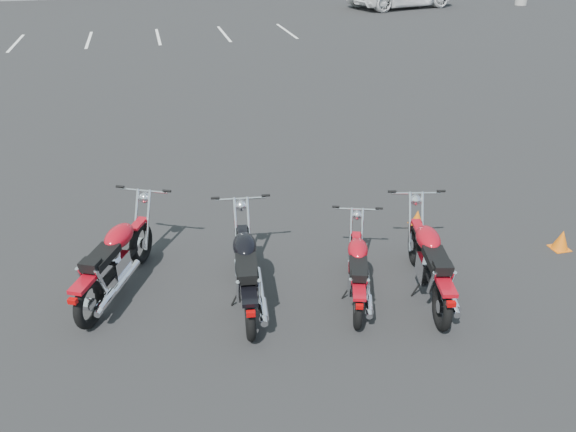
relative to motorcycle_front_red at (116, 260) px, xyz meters
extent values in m
plane|color=black|center=(2.40, -0.15, -0.51)|extent=(120.00, 120.00, 0.00)
torus|color=black|center=(0.34, 0.72, -0.19)|extent=(0.39, 0.64, 0.65)
cylinder|color=silver|center=(0.34, 0.72, -0.19)|extent=(0.17, 0.20, 0.17)
torus|color=black|center=(-0.35, -0.70, -0.19)|extent=(0.39, 0.64, 0.65)
cylinder|color=silver|center=(-0.35, -0.70, -0.19)|extent=(0.17, 0.20, 0.17)
cube|color=black|center=(-0.01, 0.01, -0.14)|extent=(0.59, 1.08, 0.07)
cube|color=silver|center=(-0.03, -0.04, -0.08)|extent=(0.45, 0.50, 0.33)
cylinder|color=silver|center=(-0.03, -0.04, 0.12)|extent=(0.31, 0.34, 0.29)
ellipsoid|color=#A20A16|center=(0.08, 0.19, 0.27)|extent=(0.57, 0.71, 0.28)
cube|color=black|center=(-0.15, -0.28, 0.25)|extent=(0.51, 0.66, 0.11)
cube|color=black|center=(-0.26, -0.53, 0.29)|extent=(0.30, 0.28, 0.13)
cube|color=#A20A16|center=(-0.36, -0.72, 0.15)|extent=(0.37, 0.50, 0.05)
cube|color=#A20A16|center=(0.34, 0.72, 0.15)|extent=(0.29, 0.39, 0.04)
cylinder|color=silver|center=(-0.16, -0.61, 0.08)|extent=(0.14, 0.20, 0.43)
cylinder|color=silver|center=(-0.39, -0.49, 0.08)|extent=(0.14, 0.20, 0.43)
cylinder|color=silver|center=(0.01, -0.36, -0.21)|extent=(0.61, 1.12, 0.14)
cylinder|color=silver|center=(-0.14, -0.67, -0.19)|extent=(0.28, 0.40, 0.14)
cylinder|color=silver|center=(0.48, 0.80, 0.16)|extent=(0.23, 0.41, 0.86)
cylinder|color=silver|center=(0.30, 0.88, 0.16)|extent=(0.23, 0.41, 0.86)
sphere|color=silver|center=(0.47, 1.00, 0.44)|extent=(0.23, 0.23, 0.17)
cylinder|color=silver|center=(0.48, 1.02, 0.55)|extent=(0.70, 0.36, 0.03)
cylinder|color=black|center=(0.81, 0.83, 0.60)|extent=(0.13, 0.09, 0.04)
cylinder|color=black|center=(0.12, 1.16, 0.60)|extent=(0.13, 0.09, 0.04)
cylinder|color=black|center=(-0.19, -0.02, -0.35)|extent=(0.17, 0.10, 0.33)
cube|color=#990505|center=(-0.48, -0.97, 0.08)|extent=(0.13, 0.11, 0.07)
torus|color=black|center=(1.82, 0.10, -0.19)|extent=(0.20, 0.65, 0.64)
cylinder|color=silver|center=(1.82, 0.10, -0.19)|extent=(0.13, 0.18, 0.17)
torus|color=black|center=(1.63, -1.44, -0.19)|extent=(0.20, 0.65, 0.64)
cylinder|color=silver|center=(1.63, -1.44, -0.19)|extent=(0.13, 0.18, 0.17)
cube|color=black|center=(1.73, -0.67, -0.15)|extent=(0.25, 1.13, 0.06)
cube|color=silver|center=(1.72, -0.72, -0.09)|extent=(0.35, 0.44, 0.32)
cylinder|color=silver|center=(1.72, -0.72, 0.11)|extent=(0.25, 0.29, 0.28)
ellipsoid|color=black|center=(1.75, -0.48, 0.26)|extent=(0.40, 0.66, 0.27)
cube|color=black|center=(1.69, -0.99, 0.24)|extent=(0.35, 0.62, 0.11)
cube|color=black|center=(1.65, -1.25, 0.28)|extent=(0.26, 0.22, 0.13)
cube|color=black|center=(1.63, -1.46, 0.14)|extent=(0.25, 0.47, 0.05)
cube|color=black|center=(1.82, 0.10, 0.14)|extent=(0.18, 0.38, 0.04)
cylinder|color=silver|center=(1.78, -1.29, 0.08)|extent=(0.08, 0.20, 0.42)
cylinder|color=silver|center=(1.52, -1.26, 0.08)|extent=(0.08, 0.20, 0.42)
cylinder|color=silver|center=(1.86, -1.01, -0.21)|extent=(0.24, 1.18, 0.14)
cylinder|color=silver|center=(1.82, -1.35, -0.19)|extent=(0.17, 0.39, 0.14)
cylinder|color=silver|center=(1.93, 0.22, 0.15)|extent=(0.10, 0.43, 0.84)
cylinder|color=silver|center=(1.74, 0.24, 0.15)|extent=(0.10, 0.43, 0.84)
sphere|color=silver|center=(1.86, 0.40, 0.43)|extent=(0.19, 0.19, 0.17)
cylinder|color=silver|center=(1.86, 0.42, 0.54)|extent=(0.75, 0.12, 0.03)
cylinder|color=black|center=(2.23, 0.35, 0.58)|extent=(0.13, 0.05, 0.04)
cylinder|color=black|center=(1.49, 0.45, 0.58)|extent=(0.13, 0.05, 0.04)
cylinder|color=black|center=(1.57, -0.75, -0.35)|extent=(0.17, 0.05, 0.32)
cube|color=#990505|center=(1.59, -1.73, 0.08)|extent=(0.11, 0.08, 0.06)
torus|color=black|center=(4.41, -0.34, -0.19)|extent=(0.26, 0.65, 0.64)
cylinder|color=silver|center=(4.41, -0.34, -0.19)|extent=(0.14, 0.19, 0.17)
torus|color=black|center=(4.07, -1.85, -0.19)|extent=(0.26, 0.65, 0.64)
cylinder|color=silver|center=(4.07, -1.85, -0.19)|extent=(0.14, 0.19, 0.17)
cube|color=black|center=(4.24, -1.09, -0.15)|extent=(0.35, 1.11, 0.06)
cube|color=silver|center=(4.23, -1.15, -0.09)|extent=(0.38, 0.46, 0.32)
cylinder|color=silver|center=(4.23, -1.15, 0.10)|extent=(0.27, 0.31, 0.28)
ellipsoid|color=#A20A16|center=(4.28, -0.91, 0.25)|extent=(0.46, 0.68, 0.27)
cube|color=black|center=(4.17, -1.41, 0.23)|extent=(0.40, 0.63, 0.11)
cube|color=black|center=(4.11, -1.67, 0.27)|extent=(0.27, 0.24, 0.13)
cube|color=#A20A16|center=(4.06, -1.87, 0.14)|extent=(0.29, 0.48, 0.05)
cube|color=#A20A16|center=(4.41, -0.34, 0.14)|extent=(0.22, 0.38, 0.04)
cylinder|color=silver|center=(4.23, -1.72, 0.07)|extent=(0.10, 0.20, 0.42)
cylinder|color=silver|center=(3.98, -1.66, 0.07)|extent=(0.10, 0.20, 0.42)
cylinder|color=silver|center=(4.34, -1.44, -0.22)|extent=(0.36, 1.17, 0.14)
cylinder|color=silver|center=(4.26, -1.78, -0.19)|extent=(0.21, 0.40, 0.14)
cylinder|color=silver|center=(4.54, -0.24, 0.15)|extent=(0.14, 0.42, 0.84)
cylinder|color=silver|center=(4.35, -0.20, 0.15)|extent=(0.14, 0.42, 0.84)
sphere|color=silver|center=(4.48, -0.05, 0.42)|extent=(0.20, 0.20, 0.17)
cylinder|color=silver|center=(4.49, -0.03, 0.53)|extent=(0.73, 0.20, 0.03)
cylinder|color=black|center=(4.84, -0.13, 0.57)|extent=(0.13, 0.07, 0.04)
cylinder|color=black|center=(4.12, 0.03, 0.57)|extent=(0.13, 0.07, 0.04)
cylinder|color=black|center=(4.07, -1.17, -0.35)|extent=(0.17, 0.06, 0.32)
cube|color=#990505|center=(4.00, -2.14, 0.07)|extent=(0.12, 0.09, 0.06)
torus|color=black|center=(3.45, -0.31, -0.24)|extent=(0.27, 0.55, 0.55)
cylinder|color=silver|center=(3.45, -0.31, -0.24)|extent=(0.13, 0.17, 0.15)
torus|color=black|center=(3.02, -1.57, -0.24)|extent=(0.27, 0.55, 0.55)
cylinder|color=silver|center=(3.02, -1.57, -0.24)|extent=(0.13, 0.17, 0.15)
cube|color=black|center=(3.24, -0.94, -0.20)|extent=(0.40, 0.94, 0.06)
cube|color=silver|center=(3.22, -0.98, -0.15)|extent=(0.36, 0.41, 0.28)
cylinder|color=silver|center=(3.22, -0.98, 0.02)|extent=(0.25, 0.28, 0.24)
ellipsoid|color=#A20A16|center=(3.29, -0.78, 0.15)|extent=(0.44, 0.59, 0.23)
cube|color=black|center=(3.15, -1.20, 0.13)|extent=(0.39, 0.55, 0.09)
cube|color=black|center=(3.07, -1.42, 0.17)|extent=(0.24, 0.22, 0.11)
cube|color=#A20A16|center=(3.02, -1.59, 0.05)|extent=(0.28, 0.42, 0.05)
cube|color=#A20A16|center=(3.45, -0.31, 0.05)|extent=(0.21, 0.33, 0.04)
cylinder|color=silver|center=(3.17, -1.48, -0.01)|extent=(0.10, 0.17, 0.36)
cylinder|color=silver|center=(2.96, -1.41, -0.01)|extent=(0.10, 0.17, 0.36)
cylinder|color=silver|center=(3.29, -1.25, -0.26)|extent=(0.40, 0.98, 0.12)
cylinder|color=silver|center=(3.19, -1.53, -0.24)|extent=(0.21, 0.34, 0.12)
cylinder|color=silver|center=(3.56, -0.23, 0.06)|extent=(0.16, 0.36, 0.72)
cylinder|color=silver|center=(3.41, -0.18, 0.06)|extent=(0.16, 0.36, 0.72)
sphere|color=silver|center=(3.53, -0.07, 0.29)|extent=(0.19, 0.19, 0.15)
cylinder|color=silver|center=(3.54, -0.05, 0.39)|extent=(0.62, 0.23, 0.03)
cylinder|color=black|center=(3.84, -0.17, 0.42)|extent=(0.11, 0.07, 0.03)
cylinder|color=black|center=(3.23, 0.04, 0.42)|extent=(0.11, 0.07, 0.03)
cylinder|color=black|center=(3.09, -0.99, -0.38)|extent=(0.14, 0.07, 0.28)
cube|color=#990505|center=(2.94, -1.81, -0.01)|extent=(0.10, 0.08, 0.06)
cone|color=#D95E0B|center=(4.99, 0.77, -0.37)|extent=(0.22, 0.22, 0.27)
cube|color=#D95E0B|center=(4.99, 0.77, -0.51)|extent=(0.24, 0.24, 0.01)
cone|color=#D95E0B|center=(6.90, -0.53, -0.34)|extent=(0.26, 0.26, 0.32)
cube|color=#D95E0B|center=(6.90, -0.53, -0.51)|extent=(0.28, 0.28, 0.01)
cube|color=silver|center=(-4.60, 19.85, -0.51)|extent=(0.12, 4.00, 0.01)
cube|color=silver|center=(-1.60, 19.85, -0.51)|extent=(0.12, 4.00, 0.01)
cube|color=silver|center=(1.40, 19.85, -0.51)|extent=(0.12, 4.00, 0.01)
cube|color=silver|center=(4.40, 19.85, -0.51)|extent=(0.12, 4.00, 0.01)
cube|color=silver|center=(7.40, 19.85, -0.51)|extent=(0.12, 4.00, 0.01)
camera|label=1|loc=(0.73, -7.02, 4.23)|focal=35.00mm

